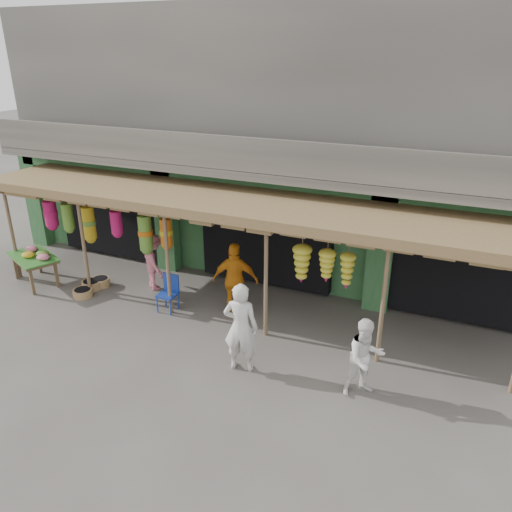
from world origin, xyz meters
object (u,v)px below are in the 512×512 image
at_px(person_front, 241,327).
at_px(person_right, 365,358).
at_px(person_vendor, 235,280).
at_px(flower_table, 34,257).
at_px(blue_chair, 169,291).
at_px(person_shopper, 153,262).

bearing_deg(person_front, person_right, 174.36).
relative_size(person_right, person_vendor, 0.83).
relative_size(flower_table, blue_chair, 1.99).
relative_size(person_right, person_shopper, 1.00).
xyz_separation_m(person_right, person_shopper, (-6.07, 2.10, -0.00)).
relative_size(flower_table, person_shopper, 1.17).
height_order(blue_chair, person_front, person_front).
bearing_deg(person_shopper, blue_chair, 177.15).
bearing_deg(blue_chair, person_right, -14.98).
relative_size(person_front, person_shopper, 1.23).
height_order(blue_chair, person_vendor, person_vendor).
bearing_deg(person_shopper, flower_table, 54.61).
distance_m(person_vendor, person_shopper, 2.66).
bearing_deg(flower_table, person_vendor, 30.15).
height_order(flower_table, person_right, person_right).
relative_size(blue_chair, person_vendor, 0.49).
distance_m(flower_table, person_front, 6.93).
relative_size(flower_table, person_right, 1.17).
bearing_deg(person_front, blue_chair, -40.43).
bearing_deg(person_vendor, person_right, 137.74).
xyz_separation_m(person_right, person_vendor, (-3.45, 1.67, 0.15)).
relative_size(person_front, person_right, 1.23).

